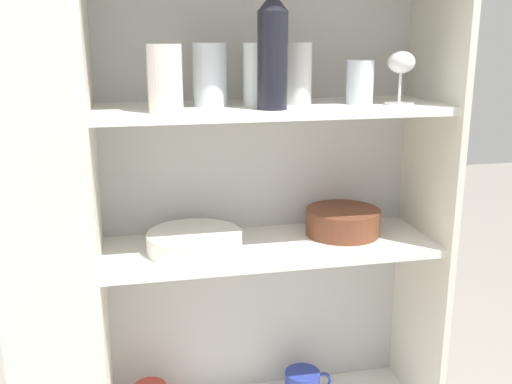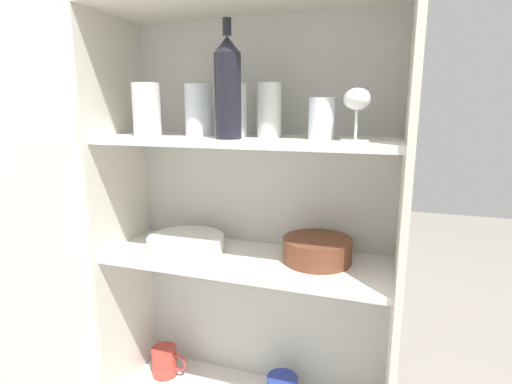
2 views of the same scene
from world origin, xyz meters
name	(u,v)px [view 1 (image 1 of 2)]	position (x,y,z in m)	size (l,w,h in m)	color
cupboard_back_panel	(258,236)	(0.00, 0.29, 0.73)	(0.87, 0.02, 1.47)	silver
cupboard_side_left	(99,268)	(-0.43, 0.14, 0.73)	(0.02, 0.32, 1.47)	silver
cupboard_side_right	(423,243)	(0.43, 0.14, 0.73)	(0.02, 0.32, 1.47)	silver
shelf_board_middle	(270,247)	(0.00, 0.14, 0.75)	(0.84, 0.28, 0.02)	white
shelf_board_upper	(271,109)	(0.00, 0.14, 1.11)	(0.84, 0.28, 0.02)	white
cupboard_door	(57,347)	(-0.49, -0.23, 0.73)	(0.12, 0.43, 1.47)	silver
tumbler_glass_0	(258,74)	(-0.03, 0.14, 1.19)	(0.07, 0.07, 0.15)	white
tumbler_glass_1	(210,75)	(-0.14, 0.15, 1.19)	(0.08, 0.08, 0.15)	white
tumbler_glass_2	(298,73)	(0.07, 0.15, 1.19)	(0.07, 0.07, 0.15)	white
tumbler_glass_3	(360,82)	(0.22, 0.12, 1.17)	(0.07, 0.07, 0.11)	white
tumbler_glass_4	(165,79)	(-0.26, 0.06, 1.19)	(0.08, 0.08, 0.15)	silver
wine_glass_0	(401,67)	(0.30, 0.08, 1.21)	(0.07, 0.07, 0.13)	white
wine_bottle	(273,51)	(-0.02, 0.06, 1.25)	(0.07, 0.07, 0.30)	black
plate_stack_white	(194,241)	(-0.19, 0.14, 0.79)	(0.24, 0.24, 0.04)	white
mixing_bowl_large	(343,221)	(0.21, 0.17, 0.80)	(0.20, 0.20, 0.07)	brown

